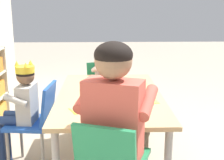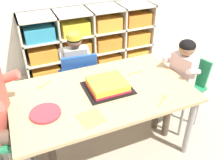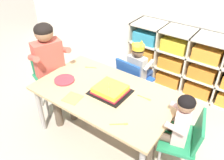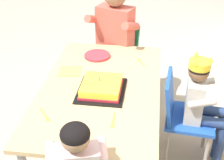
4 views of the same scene
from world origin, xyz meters
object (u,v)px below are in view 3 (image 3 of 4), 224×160
(fork_scattered_mid_table, at_px, (120,124))
(activity_table, at_px, (105,96))
(guest_at_table_side, at_px, (174,125))
(birthday_cake_on_tray, at_px, (110,90))
(fork_by_napkin, at_px, (145,98))
(classroom_chair_adult_side, at_px, (50,75))
(classroom_chair_guest_side, at_px, (184,139))
(child_with_crown, at_px, (139,66))
(paper_plate_stack, at_px, (64,80))
(classroom_chair_blue, at_px, (133,79))
(fork_beside_plate_stack, at_px, (90,67))
(adult_helper_seated, at_px, (51,62))

(fork_scattered_mid_table, bearing_deg, activity_table, -75.22)
(guest_at_table_side, distance_m, birthday_cake_on_tray, 0.65)
(guest_at_table_side, distance_m, fork_by_napkin, 0.37)
(classroom_chair_adult_side, height_order, fork_scattered_mid_table, classroom_chair_adult_side)
(classroom_chair_adult_side, bearing_deg, fork_by_napkin, -64.26)
(classroom_chair_guest_side, xyz_separation_m, birthday_cake_on_tray, (-0.74, -0.01, 0.18))
(child_with_crown, xyz_separation_m, fork_by_napkin, (0.37, -0.54, 0.05))
(paper_plate_stack, bearing_deg, classroom_chair_blue, 58.13)
(fork_by_napkin, bearing_deg, guest_at_table_side, 158.41)
(paper_plate_stack, relative_size, fork_beside_plate_stack, 1.72)
(activity_table, bearing_deg, fork_by_napkin, 20.41)
(classroom_chair_blue, height_order, guest_at_table_side, guest_at_table_side)
(classroom_chair_adult_side, height_order, fork_by_napkin, classroom_chair_adult_side)
(adult_helper_seated, bearing_deg, guest_at_table_side, -68.97)
(child_with_crown, xyz_separation_m, fork_scattered_mid_table, (0.37, -0.94, 0.05))
(adult_helper_seated, distance_m, birthday_cake_on_tray, 0.76)
(classroom_chair_blue, relative_size, fork_beside_plate_stack, 5.68)
(child_with_crown, bearing_deg, paper_plate_stack, 66.87)
(child_with_crown, height_order, classroom_chair_guest_side, child_with_crown)
(classroom_chair_guest_side, bearing_deg, paper_plate_stack, -99.25)
(fork_scattered_mid_table, xyz_separation_m, fork_by_napkin, (-0.00, 0.40, 0.00))
(classroom_chair_adult_side, distance_m, classroom_chair_guest_side, 1.60)
(fork_beside_plate_stack, bearing_deg, guest_at_table_side, -39.80)
(classroom_chair_blue, bearing_deg, fork_beside_plate_stack, 46.03)
(adult_helper_seated, height_order, fork_beside_plate_stack, adult_helper_seated)
(classroom_chair_blue, xyz_separation_m, guest_at_table_side, (0.73, -0.56, 0.15))
(fork_by_napkin, bearing_deg, child_with_crown, -56.26)
(classroom_chair_adult_side, relative_size, fork_scattered_mid_table, 5.53)
(classroom_chair_adult_side, height_order, adult_helper_seated, adult_helper_seated)
(activity_table, xyz_separation_m, classroom_chair_guest_side, (0.79, 0.03, -0.10))
(activity_table, relative_size, fork_scattered_mid_table, 10.65)
(classroom_chair_blue, xyz_separation_m, birthday_cake_on_tray, (0.08, -0.54, 0.21))
(classroom_chair_blue, relative_size, birthday_cake_on_tray, 1.93)
(adult_helper_seated, xyz_separation_m, fork_beside_plate_stack, (0.31, 0.26, -0.09))
(adult_helper_seated, height_order, birthday_cake_on_tray, adult_helper_seated)
(child_with_crown, height_order, fork_beside_plate_stack, child_with_crown)
(activity_table, height_order, guest_at_table_side, guest_at_table_side)
(child_with_crown, bearing_deg, classroom_chair_adult_side, 44.95)
(activity_table, distance_m, classroom_chair_blue, 0.57)
(fork_scattered_mid_table, bearing_deg, classroom_chair_adult_side, -51.81)
(fork_by_napkin, bearing_deg, paper_plate_stack, 15.27)
(activity_table, height_order, classroom_chair_blue, classroom_chair_blue)
(activity_table, relative_size, guest_at_table_side, 1.55)
(activity_table, xyz_separation_m, fork_beside_plate_stack, (-0.39, 0.24, 0.06))
(adult_helper_seated, distance_m, guest_at_table_side, 1.41)
(paper_plate_stack, bearing_deg, child_with_crown, 61.48)
(birthday_cake_on_tray, bearing_deg, guest_at_table_side, -1.03)
(classroom_chair_guest_side, relative_size, guest_at_table_side, 0.78)
(classroom_chair_guest_side, height_order, fork_beside_plate_stack, classroom_chair_guest_side)
(child_with_crown, xyz_separation_m, paper_plate_stack, (-0.42, -0.77, 0.06))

